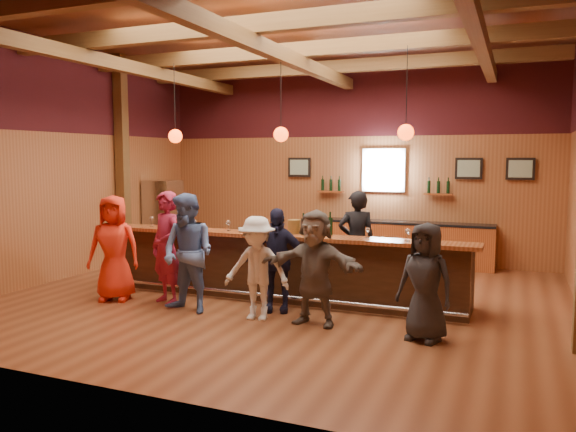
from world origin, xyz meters
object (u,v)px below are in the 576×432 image
at_px(customer_denim, 188,253).
at_px(bottle_a, 303,226).
at_px(stainless_fridge, 163,219).
at_px(ice_bucket, 294,227).
at_px(customer_brown, 315,268).
at_px(customer_dark, 425,282).
at_px(bartender, 357,242).
at_px(customer_white, 257,268).
at_px(bar_counter, 286,266).
at_px(back_bar_cabinet, 398,243).
at_px(customer_redvest, 167,248).
at_px(customer_navy, 276,260).
at_px(customer_orange, 114,248).

relative_size(customer_denim, bottle_a, 5.18).
height_order(stainless_fridge, ice_bucket, stainless_fridge).
relative_size(stainless_fridge, ice_bucket, 8.04).
bearing_deg(customer_denim, customer_brown, 12.07).
bearing_deg(customer_dark, bartender, 141.85).
bearing_deg(customer_white, bartender, 62.00).
bearing_deg(bottle_a, bartender, 60.32).
bearing_deg(customer_dark, bottle_a, 168.86).
relative_size(bar_counter, ice_bucket, 28.14).
relative_size(back_bar_cabinet, bottle_a, 11.51).
bearing_deg(bartender, back_bar_cabinet, -117.70).
distance_m(bar_counter, customer_brown, 1.64).
xyz_separation_m(customer_denim, ice_bucket, (1.23, 1.20, 0.32)).
relative_size(customer_redvest, customer_denim, 1.00).
relative_size(customer_dark, ice_bucket, 6.77).
bearing_deg(customer_redvest, customer_dark, 19.59).
relative_size(stainless_fridge, bartender, 1.02).
relative_size(customer_denim, ice_bucket, 8.04).
xyz_separation_m(customer_redvest, customer_denim, (0.61, -0.32, -0.00)).
xyz_separation_m(customer_white, ice_bucket, (0.11, 1.16, 0.47)).
distance_m(customer_navy, customer_brown, 0.88).
xyz_separation_m(customer_orange, customer_navy, (2.72, 0.38, -0.07)).
distance_m(customer_orange, bottle_a, 3.12).
bearing_deg(customer_orange, customer_navy, -12.41).
bearing_deg(customer_denim, customer_navy, 33.22).
relative_size(customer_redvest, bottle_a, 5.18).
bearing_deg(customer_redvest, customer_brown, 19.48).
distance_m(customer_denim, customer_white, 1.13).
bearing_deg(customer_dark, customer_redvest, -167.12).
bearing_deg(bartender, bar_counter, 12.84).
height_order(ice_bucket, bottle_a, bottle_a).
height_order(customer_brown, customer_dark, customer_brown).
distance_m(back_bar_cabinet, customer_denim, 5.45).
distance_m(customer_white, ice_bucket, 1.26).
bearing_deg(customer_orange, stainless_fridge, 93.01).
xyz_separation_m(customer_navy, customer_brown, (0.77, -0.43, 0.02)).
relative_size(customer_orange, customer_redvest, 0.96).
distance_m(customer_denim, customer_navy, 1.33).
bearing_deg(customer_denim, customer_white, 10.51).
xyz_separation_m(customer_white, customer_dark, (2.38, -0.03, 0.01)).
height_order(back_bar_cabinet, customer_dark, customer_dark).
height_order(customer_orange, customer_redvest, customer_redvest).
xyz_separation_m(bar_counter, customer_white, (0.12, -1.37, 0.23)).
bearing_deg(stainless_fridge, back_bar_cabinet, 11.93).
height_order(customer_redvest, customer_brown, customer_redvest).
bearing_deg(back_bar_cabinet, customer_brown, -92.49).
bearing_deg(back_bar_cabinet, ice_bucket, -104.11).
bearing_deg(customer_navy, back_bar_cabinet, 62.85).
height_order(stainless_fridge, customer_orange, stainless_fridge).
bearing_deg(customer_redvest, back_bar_cabinet, 83.02).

